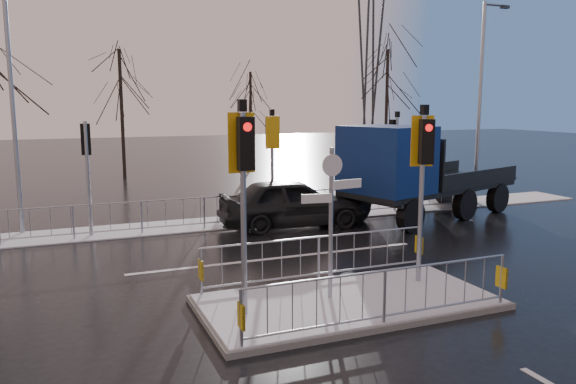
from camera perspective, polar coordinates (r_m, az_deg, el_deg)
name	(u,v)px	position (r m, az deg, el deg)	size (l,w,h in m)	color
ground	(347,305)	(11.76, 6.05, -11.34)	(120.00, 120.00, 0.00)	black
snow_verge	(229,222)	(19.46, -6.04, -3.06)	(30.00, 2.00, 0.04)	silver
lane_markings	(355,310)	(11.48, 6.86, -11.84)	(8.00, 11.38, 0.01)	silver
traffic_island	(347,287)	(11.63, 6.01, -9.53)	(6.00, 3.04, 4.15)	#61615C
far_kerb_fixtures	(241,195)	(18.88, -4.80, -0.33)	(18.00, 0.65, 3.83)	#9398A0
car_far_lane	(292,203)	(18.55, 0.40, -1.08)	(1.94, 4.83, 1.65)	black
flatbed_truck	(406,171)	(19.61, 11.86, 2.09)	(7.65, 4.68, 3.34)	black
tree_far_a	(121,89)	(31.86, -16.63, 10.02)	(3.75, 3.75, 7.08)	black
tree_far_b	(251,101)	(35.52, -3.82, 9.20)	(3.25, 3.25, 6.14)	black
tree_far_c	(387,86)	(36.25, 10.03, 10.60)	(4.00, 4.00, 7.55)	black
street_lamp_right	(482,95)	(24.12, 19.06, 9.29)	(1.25, 0.18, 8.00)	#9398A0
street_lamp_left	(14,89)	(19.22, -26.08, 9.36)	(1.25, 0.18, 8.20)	#9398A0
pylon_wires	(358,12)	(45.97, 7.16, 17.69)	(70.00, 2.38, 19.97)	#2D3033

